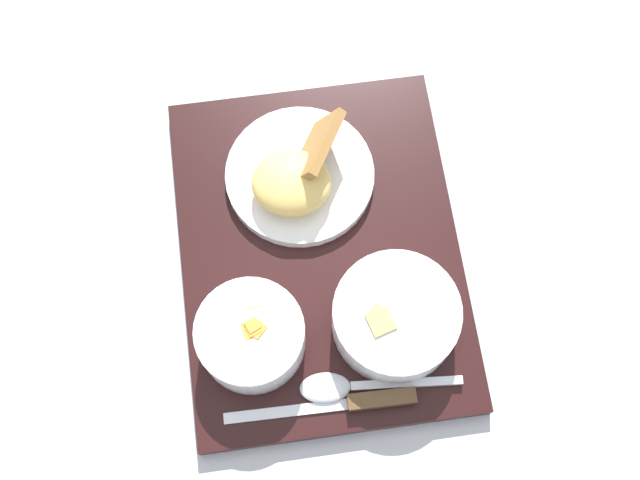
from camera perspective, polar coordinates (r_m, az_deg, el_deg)
The scene contains 7 objects.
ground_plane at distance 0.91m, azimuth 0.00°, elevation -1.01°, with size 4.00×4.00×0.00m, color silver.
serving_tray at distance 0.91m, azimuth 0.00°, elevation -0.82°, with size 0.44×0.36×0.02m.
bowl_salad at distance 0.84m, azimuth -4.93°, elevation -6.79°, with size 0.11×0.11×0.06m.
bowl_soup at distance 0.85m, azimuth 5.39°, elevation -5.43°, with size 0.13×0.13×0.06m.
plate_main at distance 0.91m, azimuth -1.42°, elevation 4.63°, with size 0.17×0.17×0.08m.
knife at distance 0.85m, azimuth 3.13°, elevation -11.40°, with size 0.04×0.20×0.02m.
spoon at distance 0.86m, azimuth 2.37°, elevation -10.35°, with size 0.06×0.17×0.01m.
Camera 1 is at (-0.28, 0.07, 0.87)m, focal length 45.00 mm.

